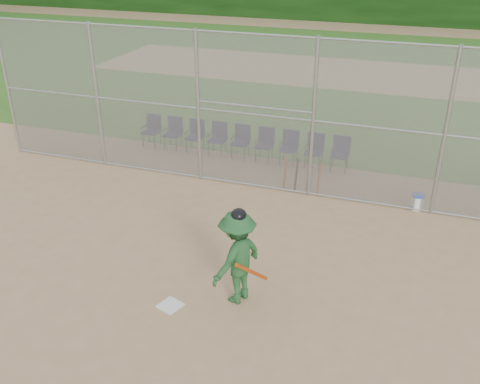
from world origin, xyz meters
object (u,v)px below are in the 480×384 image
(water_cooler, at_px, (417,202))
(chair_0, at_px, (151,131))
(batter_at_plate, at_px, (237,257))
(home_plate, at_px, (170,305))

(water_cooler, relative_size, chair_0, 0.40)
(batter_at_plate, bearing_deg, home_plate, -150.73)
(chair_0, bearing_deg, water_cooler, -11.61)
(batter_at_plate, bearing_deg, chair_0, 128.49)
(home_plate, relative_size, batter_at_plate, 0.20)
(home_plate, distance_m, batter_at_plate, 1.54)
(home_plate, xyz_separation_m, water_cooler, (4.07, 5.35, 0.19))
(batter_at_plate, xyz_separation_m, chair_0, (-5.09, 6.40, -0.44))
(water_cooler, bearing_deg, batter_at_plate, -122.15)
(home_plate, bearing_deg, batter_at_plate, 29.27)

